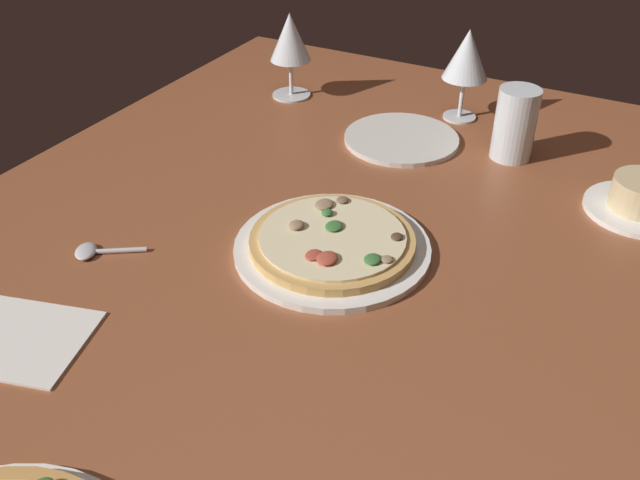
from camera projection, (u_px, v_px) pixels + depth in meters
The scene contains 8 objects.
dining_table at pixel (308, 279), 89.87cm from camera, with size 150.00×110.00×4.00cm, color brown.
pizza_main at pixel (332, 243), 90.96cm from camera, with size 26.44×26.44×3.40cm.
wine_glass_far at pixel (467, 56), 119.52cm from camera, with size 8.11×8.11×16.51cm.
wine_glass_near at pixel (290, 40), 128.28cm from camera, with size 7.78×7.78×16.26cm.
water_glass at pixel (514, 129), 110.78cm from camera, with size 6.74×6.74×11.90cm.
side_plate at pixel (401, 139), 118.12cm from camera, with size 19.82×19.82×0.90cm, color silver.
paper_menu at pixel (3, 336), 77.69cm from camera, with size 12.61×19.30×0.30cm, color white.
spoon at pixel (94, 251), 90.78cm from camera, with size 7.08×9.19×1.00cm.
Camera 1 is at (61.68, 34.69, 57.65)cm, focal length 38.23 mm.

